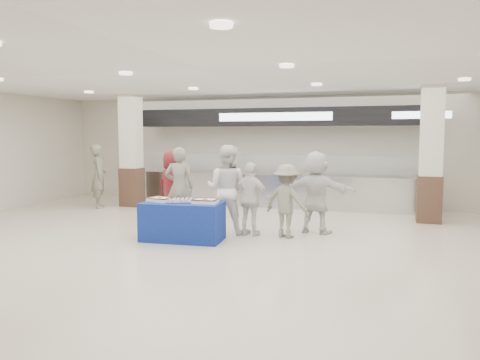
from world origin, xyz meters
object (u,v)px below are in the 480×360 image
(civilian_maroon, at_px, (173,187))
(civilian_white, at_px, (316,192))
(sheet_cake_right, at_px, (205,201))
(sheet_cake_left, at_px, (160,199))
(soldier_a, at_px, (179,187))
(cupcake_tray, at_px, (180,200))
(soldier_bg, at_px, (99,176))
(chef_short, at_px, (251,199))
(chef_tall, at_px, (227,189))
(display_table, at_px, (183,221))
(soldier_b, at_px, (287,201))

(civilian_maroon, xyz_separation_m, civilian_white, (3.36, -0.09, 0.02))
(sheet_cake_right, xyz_separation_m, civilian_white, (1.89, 1.49, 0.07))
(sheet_cake_left, distance_m, sheet_cake_right, 0.94)
(soldier_a, bearing_deg, cupcake_tray, 101.94)
(sheet_cake_left, distance_m, soldier_bg, 4.62)
(sheet_cake_left, height_order, soldier_a, soldier_a)
(cupcake_tray, xyz_separation_m, chef_short, (1.19, 0.82, -0.03))
(soldier_bg, bearing_deg, sheet_cake_right, -156.99)
(chef_short, distance_m, civilian_white, 1.40)
(sheet_cake_left, relative_size, chef_short, 0.34)
(sheet_cake_left, relative_size, soldier_bg, 0.28)
(sheet_cake_left, distance_m, civilian_maroon, 1.71)
(soldier_bg, bearing_deg, soldier_a, -151.26)
(cupcake_tray, height_order, chef_tall, chef_tall)
(sheet_cake_left, distance_m, soldier_a, 1.26)
(sheet_cake_right, height_order, soldier_a, soldier_a)
(civilian_maroon, relative_size, civilian_white, 0.98)
(civilian_maroon, xyz_separation_m, chef_short, (2.15, -0.78, -0.10))
(soldier_a, xyz_separation_m, soldier_bg, (-3.34, 1.75, -0.00))
(chef_short, height_order, civilian_white, civilian_white)
(display_table, relative_size, sheet_cake_left, 3.07)
(sheet_cake_right, bearing_deg, display_table, -174.49)
(civilian_maroon, height_order, chef_short, civilian_maroon)
(display_table, bearing_deg, soldier_bg, 138.01)
(cupcake_tray, relative_size, chef_short, 0.32)
(sheet_cake_right, distance_m, chef_short, 1.04)
(sheet_cake_right, height_order, civilian_white, civilian_white)
(civilian_white, bearing_deg, chef_short, 41.68)
(display_table, bearing_deg, chef_tall, 53.19)
(sheet_cake_left, relative_size, soldier_b, 0.34)
(display_table, height_order, soldier_b, soldier_b)
(soldier_a, relative_size, soldier_b, 1.21)
(display_table, relative_size, chef_short, 1.03)
(display_table, height_order, chef_short, chef_short)
(chef_tall, xyz_separation_m, civilian_white, (1.77, 0.59, -0.06))
(cupcake_tray, bearing_deg, chef_tall, 55.70)
(cupcake_tray, bearing_deg, civilian_maroon, 120.92)
(sheet_cake_right, height_order, chef_tall, chef_tall)
(sheet_cake_left, height_order, civilian_maroon, civilian_maroon)
(cupcake_tray, distance_m, civilian_maroon, 1.87)
(sheet_cake_right, xyz_separation_m, chef_tall, (0.11, 0.90, 0.13))
(sheet_cake_right, height_order, civilian_maroon, civilian_maroon)
(chef_short, bearing_deg, civilian_maroon, -10.03)
(display_table, xyz_separation_m, civilian_white, (2.35, 1.53, 0.49))
(soldier_b, bearing_deg, civilian_maroon, 3.95)
(chef_tall, bearing_deg, civilian_white, -160.87)
(civilian_maroon, bearing_deg, soldier_b, 177.75)
(chef_tall, height_order, chef_short, chef_tall)
(soldier_a, height_order, soldier_bg, soldier_a)
(chef_tall, distance_m, chef_short, 0.59)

